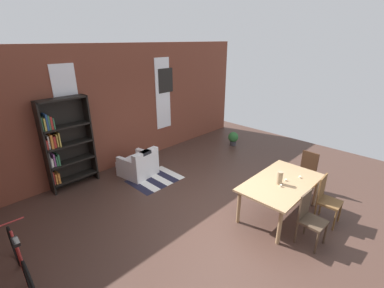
{
  "coord_description": "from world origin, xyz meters",
  "views": [
    {
      "loc": [
        -3.79,
        -2.61,
        3.4
      ],
      "look_at": [
        0.37,
        1.42,
        1.1
      ],
      "focal_mm": 24.94,
      "sensor_mm": 36.0,
      "label": 1
    }
  ],
  "objects_px": {
    "dining_chair_near_left": "(309,217)",
    "vase_on_table": "(280,178)",
    "dining_table": "(281,185)",
    "bicycle_second": "(21,263)",
    "armchair_white": "(139,165)",
    "potted_plant_by_shelf": "(233,138)",
    "bookshelf_tall": "(64,144)",
    "dining_chair_head_right": "(306,171)",
    "dining_chair_near_right": "(326,198)"
  },
  "relations": [
    {
      "from": "dining_chair_near_left",
      "to": "vase_on_table",
      "type": "bearing_deg",
      "value": 68.38
    },
    {
      "from": "dining_table",
      "to": "bicycle_second",
      "type": "relative_size",
      "value": 1.12
    },
    {
      "from": "armchair_white",
      "to": "bicycle_second",
      "type": "height_order",
      "value": "bicycle_second"
    },
    {
      "from": "armchair_white",
      "to": "potted_plant_by_shelf",
      "type": "relative_size",
      "value": 1.95
    },
    {
      "from": "potted_plant_by_shelf",
      "to": "dining_chair_near_left",
      "type": "bearing_deg",
      "value": -127.98
    },
    {
      "from": "bookshelf_tall",
      "to": "bicycle_second",
      "type": "bearing_deg",
      "value": -126.41
    },
    {
      "from": "vase_on_table",
      "to": "bicycle_second",
      "type": "distance_m",
      "value": 4.53
    },
    {
      "from": "dining_chair_head_right",
      "to": "dining_table",
      "type": "bearing_deg",
      "value": 179.94
    },
    {
      "from": "dining_chair_head_right",
      "to": "armchair_white",
      "type": "height_order",
      "value": "dining_chair_head_right"
    },
    {
      "from": "dining_chair_near_left",
      "to": "armchair_white",
      "type": "distance_m",
      "value": 4.27
    },
    {
      "from": "dining_chair_head_right",
      "to": "bookshelf_tall",
      "type": "distance_m",
      "value": 5.68
    },
    {
      "from": "dining_table",
      "to": "dining_chair_near_left",
      "type": "distance_m",
      "value": 0.87
    },
    {
      "from": "dining_chair_head_right",
      "to": "armchair_white",
      "type": "relative_size",
      "value": 1.05
    },
    {
      "from": "vase_on_table",
      "to": "potted_plant_by_shelf",
      "type": "bearing_deg",
      "value": 48.67
    },
    {
      "from": "bicycle_second",
      "to": "vase_on_table",
      "type": "bearing_deg",
      "value": -25.37
    },
    {
      "from": "dining_chair_near_right",
      "to": "vase_on_table",
      "type": "bearing_deg",
      "value": 124.63
    },
    {
      "from": "dining_chair_head_right",
      "to": "dining_chair_near_left",
      "type": "bearing_deg",
      "value": -156.15
    },
    {
      "from": "dining_chair_head_right",
      "to": "bookshelf_tall",
      "type": "bearing_deg",
      "value": 132.29
    },
    {
      "from": "vase_on_table",
      "to": "dining_chair_near_right",
      "type": "relative_size",
      "value": 0.28
    },
    {
      "from": "bicycle_second",
      "to": "potted_plant_by_shelf",
      "type": "xyz_separation_m",
      "value": [
        6.64,
        1.0,
        -0.07
      ]
    },
    {
      "from": "dining_table",
      "to": "dining_chair_near_right",
      "type": "bearing_deg",
      "value": -61.49
    },
    {
      "from": "dining_table",
      "to": "bicycle_second",
      "type": "bearing_deg",
      "value": 155.22
    },
    {
      "from": "dining_chair_near_right",
      "to": "bookshelf_tall",
      "type": "distance_m",
      "value": 5.76
    },
    {
      "from": "bookshelf_tall",
      "to": "dining_chair_near_right",
      "type": "bearing_deg",
      "value": -59.35
    },
    {
      "from": "dining_chair_near_right",
      "to": "armchair_white",
      "type": "bearing_deg",
      "value": 108.54
    },
    {
      "from": "bicycle_second",
      "to": "dining_chair_head_right",
      "type": "bearing_deg",
      "value": -19.44
    },
    {
      "from": "bicycle_second",
      "to": "potted_plant_by_shelf",
      "type": "height_order",
      "value": "bicycle_second"
    },
    {
      "from": "dining_table",
      "to": "vase_on_table",
      "type": "bearing_deg",
      "value": -180.0
    },
    {
      "from": "dining_chair_near_right",
      "to": "dining_chair_near_left",
      "type": "bearing_deg",
      "value": 180.0
    },
    {
      "from": "dining_chair_near_right",
      "to": "dining_chair_head_right",
      "type": "bearing_deg",
      "value": 40.45
    },
    {
      "from": "dining_chair_near_right",
      "to": "bicycle_second",
      "type": "height_order",
      "value": "dining_chair_near_right"
    },
    {
      "from": "dining_chair_head_right",
      "to": "bicycle_second",
      "type": "relative_size",
      "value": 0.58
    },
    {
      "from": "dining_chair_near_left",
      "to": "bicycle_second",
      "type": "distance_m",
      "value": 4.62
    },
    {
      "from": "dining_table",
      "to": "bookshelf_tall",
      "type": "bearing_deg",
      "value": 121.02
    },
    {
      "from": "dining_chair_near_right",
      "to": "bookshelf_tall",
      "type": "relative_size",
      "value": 0.44
    },
    {
      "from": "dining_chair_near_left",
      "to": "dining_chair_near_right",
      "type": "bearing_deg",
      "value": -0.0
    },
    {
      "from": "dining_chair_near_right",
      "to": "armchair_white",
      "type": "xyz_separation_m",
      "value": [
        -1.41,
        4.22,
        -0.23
      ]
    },
    {
      "from": "dining_chair_head_right",
      "to": "potted_plant_by_shelf",
      "type": "distance_m",
      "value": 3.17
    },
    {
      "from": "dining_chair_near_left",
      "to": "armchair_white",
      "type": "xyz_separation_m",
      "value": [
        -0.6,
        4.22,
        -0.23
      ]
    },
    {
      "from": "dining_chair_head_right",
      "to": "potted_plant_by_shelf",
      "type": "height_order",
      "value": "dining_chair_head_right"
    },
    {
      "from": "dining_chair_near_right",
      "to": "potted_plant_by_shelf",
      "type": "height_order",
      "value": "dining_chair_near_right"
    },
    {
      "from": "dining_table",
      "to": "potted_plant_by_shelf",
      "type": "distance_m",
      "value": 3.85
    },
    {
      "from": "vase_on_table",
      "to": "bicycle_second",
      "type": "xyz_separation_m",
      "value": [
        -4.06,
        1.93,
        -0.54
      ]
    },
    {
      "from": "dining_chair_head_right",
      "to": "dining_chair_near_right",
      "type": "relative_size",
      "value": 1.0
    },
    {
      "from": "dining_chair_near_left",
      "to": "armchair_white",
      "type": "bearing_deg",
      "value": 98.06
    },
    {
      "from": "dining_table",
      "to": "armchair_white",
      "type": "distance_m",
      "value": 3.63
    },
    {
      "from": "armchair_white",
      "to": "bicycle_second",
      "type": "bearing_deg",
      "value": -154.1
    },
    {
      "from": "bookshelf_tall",
      "to": "dining_table",
      "type": "bearing_deg",
      "value": -58.98
    },
    {
      "from": "dining_chair_head_right",
      "to": "dining_chair_near_left",
      "type": "relative_size",
      "value": 1.0
    },
    {
      "from": "dining_chair_near_right",
      "to": "bookshelf_tall",
      "type": "bearing_deg",
      "value": 120.65
    }
  ]
}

